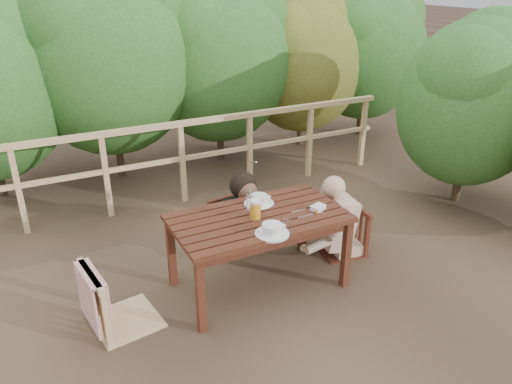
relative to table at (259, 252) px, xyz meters
name	(u,v)px	position (x,y,z in m)	size (l,w,h in m)	color
ground	(258,284)	(0.00, 0.00, -0.34)	(60.00, 60.00, 0.00)	brown
table	(259,252)	(0.00, 0.00, 0.00)	(1.48, 0.83, 0.68)	#3E1C11
chair_left	(119,267)	(-1.19, 0.03, 0.18)	(0.52, 0.52, 1.04)	tan
chair_far	(236,205)	(0.14, 0.78, 0.09)	(0.43, 0.43, 0.86)	#3E1C11
chair_right	(343,212)	(1.01, 0.15, 0.10)	(0.43, 0.43, 0.87)	#3E1C11
woman	(234,187)	(0.14, 0.80, 0.29)	(0.51, 0.62, 1.26)	black
diner_right	(347,189)	(1.04, 0.15, 0.34)	(0.55, 0.68, 1.36)	#D3A990
railing	(182,162)	(0.00, 2.00, 0.16)	(5.60, 0.10, 1.01)	tan
hedge_row	(175,29)	(0.40, 3.20, 1.56)	(6.60, 1.60, 3.80)	#2A5922
soup_near	(272,229)	(-0.04, -0.32, 0.39)	(0.28, 0.28, 0.09)	white
soup_far	(259,200)	(0.12, 0.22, 0.39)	(0.27, 0.27, 0.09)	white
beer_glass	(255,210)	(-0.04, -0.02, 0.43)	(0.09, 0.09, 0.18)	orange
bottle	(249,202)	(-0.04, 0.10, 0.45)	(0.05, 0.05, 0.22)	silver
tumbler	(286,223)	(0.11, -0.26, 0.38)	(0.07, 0.07, 0.08)	silver
butter_tub	(318,208)	(0.52, -0.13, 0.37)	(0.13, 0.09, 0.05)	silver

